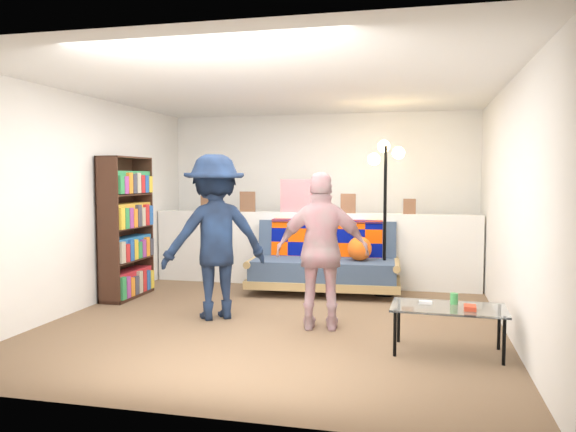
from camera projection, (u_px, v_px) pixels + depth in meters
The scene contains 10 objects.
ground at pixel (279, 318), 5.93m from camera, with size 5.00×5.00×0.00m, color brown.
room_shell at pixel (289, 160), 6.27m from camera, with size 4.60×5.05×2.45m.
half_wall_ledge at pixel (311, 249), 7.64m from camera, with size 4.45×0.15×1.00m, color silver.
ledge_decor at pixel (295, 199), 7.62m from camera, with size 2.97×0.02×0.45m.
futon_sofa at pixel (326, 263), 7.18m from camera, with size 1.95×1.02×0.82m.
bookshelf at pixel (126, 232), 6.88m from camera, with size 0.29×0.86×1.73m.
coffee_table at pixel (449, 310), 4.72m from camera, with size 0.96×0.56×0.49m.
floor_lamp at pixel (385, 185), 6.99m from camera, with size 0.45×0.38×1.95m.
person_left at pixel (215, 237), 5.87m from camera, with size 1.11×0.64×1.72m, color black.
person_right at pixel (322, 251), 5.43m from camera, with size 0.90×0.37×1.53m, color pink.
Camera 1 is at (1.42, -5.66, 1.49)m, focal length 35.00 mm.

